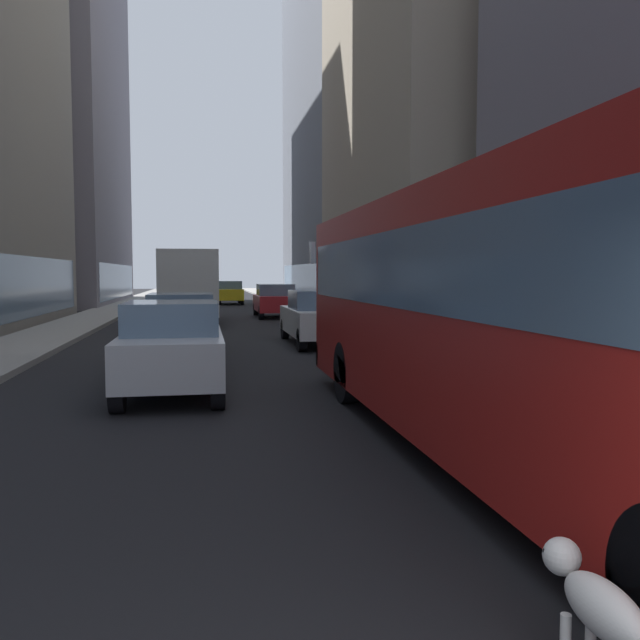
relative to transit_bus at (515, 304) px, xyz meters
name	(u,v)px	position (x,y,z in m)	size (l,w,h in m)	color
ground_plane	(215,313)	(-2.80, 29.41, -1.78)	(120.00, 120.00, 0.00)	black
sidewalk_left	(107,312)	(-8.50, 29.41, -1.70)	(2.40, 110.00, 0.15)	gray
sidewalk_right	(318,310)	(2.90, 29.41, -1.70)	(2.40, 110.00, 0.15)	#9E9991
building_left_far	(36,93)	(-14.70, 42.41, 12.88)	(10.55, 20.07, 29.33)	slate
building_right_far	(373,63)	(9.10, 41.04, 15.76)	(11.14, 19.16, 35.10)	slate
transit_bus	(515,304)	(0.00, 0.00, 0.00)	(2.78, 11.53, 3.05)	red
car_yellow_taxi	(230,292)	(-1.60, 39.32, -0.96)	(1.75, 4.03, 1.62)	yellow
car_black_suv	(182,324)	(-4.00, 10.19, -0.95)	(1.71, 4.74, 1.62)	black
car_red_coupe	(275,301)	(0.00, 24.87, -0.96)	(1.84, 4.02, 1.62)	red
car_silver_sedan	(173,346)	(-4.00, 5.17, -0.95)	(1.73, 4.54, 1.62)	#B7BABF
car_white_van	(320,317)	(0.00, 12.42, -0.95)	(1.89, 4.53, 1.62)	silver
box_truck	(190,284)	(-4.00, 21.82, -0.11)	(2.30, 7.50, 3.05)	#A51919
dalmatian_dog	(596,606)	(-1.61, -4.09, -1.26)	(0.22, 0.96, 0.72)	white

